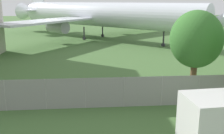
% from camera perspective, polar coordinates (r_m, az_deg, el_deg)
% --- Properties ---
extents(perimeter_fence, '(56.07, 0.07, 2.07)m').
position_cam_1_polar(perimeter_fence, '(17.41, 2.58, -5.48)').
color(perimeter_fence, gray).
rests_on(perimeter_fence, ground).
extents(airplane, '(37.81, 35.96, 12.96)m').
position_cam_1_polar(airplane, '(48.14, -2.78, 11.30)').
color(airplane, silver).
rests_on(airplane, ground).
extents(portable_cabin, '(3.53, 2.56, 2.57)m').
position_cam_1_polar(portable_cabin, '(13.79, 22.33, -10.97)').
color(portable_cabin, silver).
rests_on(portable_cabin, ground).
extents(tree_left_of_cabin, '(3.86, 3.86, 6.28)m').
position_cam_1_polar(tree_left_of_cabin, '(20.27, 17.85, 5.71)').
color(tree_left_of_cabin, brown).
rests_on(tree_left_of_cabin, ground).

